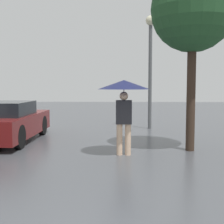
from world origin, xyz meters
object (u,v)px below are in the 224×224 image
parked_car_farthest (7,122)px  street_lamp (150,53)px  tree (193,11)px  pedestrian (124,92)px

parked_car_farthest → street_lamp: bearing=31.9°
tree → street_lamp: (-0.71, 4.20, -0.63)m
street_lamp → parked_car_farthest: bearing=-148.1°
pedestrian → street_lamp: (1.07, 4.79, 1.44)m
pedestrian → tree: tree is taller
parked_car_farthest → tree: bearing=-13.1°
pedestrian → tree: size_ratio=0.39×
pedestrian → street_lamp: bearing=77.4°
parked_car_farthest → tree: size_ratio=0.84×
parked_car_farthest → street_lamp: 6.06m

